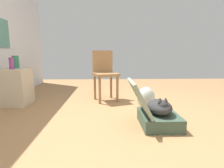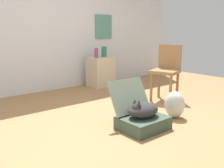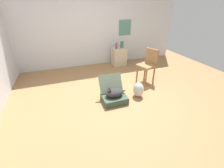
{
  "view_description": "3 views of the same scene",
  "coord_description": "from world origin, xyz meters",
  "px_view_note": "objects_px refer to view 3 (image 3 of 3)",
  "views": [
    {
      "loc": [
        -2.1,
        0.33,
        0.86
      ],
      "look_at": [
        0.08,
        0.25,
        0.48
      ],
      "focal_mm": 28.52,
      "sensor_mm": 36.0,
      "label": 1
    },
    {
      "loc": [
        -2.1,
        -2.2,
        1.13
      ],
      "look_at": [
        -0.14,
        0.2,
        0.47
      ],
      "focal_mm": 39.83,
      "sensor_mm": 36.0,
      "label": 2
    },
    {
      "loc": [
        -1.1,
        -2.97,
        1.98
      ],
      "look_at": [
        -0.02,
        0.04,
        0.27
      ],
      "focal_mm": 24.29,
      "sensor_mm": 36.0,
      "label": 3
    }
  ],
  "objects_px": {
    "plastic_bag_white": "(138,90)",
    "side_table": "(119,56)",
    "cat": "(114,93)",
    "chair": "(148,64)",
    "vase_short": "(122,44)",
    "suitcase_base": "(114,99)",
    "vase_tall": "(116,46)"
  },
  "relations": [
    {
      "from": "side_table",
      "to": "vase_tall",
      "type": "height_order",
      "value": "vase_tall"
    },
    {
      "from": "cat",
      "to": "side_table",
      "type": "height_order",
      "value": "side_table"
    },
    {
      "from": "plastic_bag_white",
      "to": "side_table",
      "type": "bearing_deg",
      "value": 80.39
    },
    {
      "from": "suitcase_base",
      "to": "side_table",
      "type": "relative_size",
      "value": 0.88
    },
    {
      "from": "chair",
      "to": "vase_tall",
      "type": "bearing_deg",
      "value": 175.51
    },
    {
      "from": "suitcase_base",
      "to": "plastic_bag_white",
      "type": "distance_m",
      "value": 0.63
    },
    {
      "from": "vase_short",
      "to": "vase_tall",
      "type": "bearing_deg",
      "value": -168.18
    },
    {
      "from": "suitcase_base",
      "to": "vase_tall",
      "type": "height_order",
      "value": "vase_tall"
    },
    {
      "from": "cat",
      "to": "plastic_bag_white",
      "type": "relative_size",
      "value": 1.36
    },
    {
      "from": "vase_short",
      "to": "chair",
      "type": "xyz_separation_m",
      "value": [
        0.13,
        -1.52,
        -0.2
      ]
    },
    {
      "from": "vase_short",
      "to": "cat",
      "type": "bearing_deg",
      "value": -116.85
    },
    {
      "from": "vase_tall",
      "to": "vase_short",
      "type": "xyz_separation_m",
      "value": [
        0.23,
        0.05,
        0.01
      ]
    },
    {
      "from": "suitcase_base",
      "to": "vase_tall",
      "type": "relative_size",
      "value": 2.85
    },
    {
      "from": "side_table",
      "to": "chair",
      "type": "distance_m",
      "value": 1.53
    },
    {
      "from": "chair",
      "to": "plastic_bag_white",
      "type": "bearing_deg",
      "value": -61.94
    },
    {
      "from": "suitcase_base",
      "to": "chair",
      "type": "bearing_deg",
      "value": 28.27
    },
    {
      "from": "side_table",
      "to": "vase_short",
      "type": "xyz_separation_m",
      "value": [
        0.11,
        0.02,
        0.41
      ]
    },
    {
      "from": "cat",
      "to": "vase_tall",
      "type": "xyz_separation_m",
      "value": [
        0.87,
        2.13,
        0.46
      ]
    },
    {
      "from": "suitcase_base",
      "to": "cat",
      "type": "bearing_deg",
      "value": 177.28
    },
    {
      "from": "plastic_bag_white",
      "to": "chair",
      "type": "height_order",
      "value": "chair"
    },
    {
      "from": "cat",
      "to": "vase_short",
      "type": "bearing_deg",
      "value": 63.15
    },
    {
      "from": "plastic_bag_white",
      "to": "side_table",
      "type": "relative_size",
      "value": 0.58
    },
    {
      "from": "suitcase_base",
      "to": "chair",
      "type": "distance_m",
      "value": 1.46
    },
    {
      "from": "suitcase_base",
      "to": "side_table",
      "type": "distance_m",
      "value": 2.38
    },
    {
      "from": "cat",
      "to": "chair",
      "type": "distance_m",
      "value": 1.43
    },
    {
      "from": "vase_short",
      "to": "plastic_bag_white",
      "type": "bearing_deg",
      "value": -102.45
    },
    {
      "from": "cat",
      "to": "vase_short",
      "type": "relative_size",
      "value": 2.27
    },
    {
      "from": "plastic_bag_white",
      "to": "side_table",
      "type": "height_order",
      "value": "side_table"
    },
    {
      "from": "suitcase_base",
      "to": "vase_tall",
      "type": "distance_m",
      "value": 2.38
    },
    {
      "from": "cat",
      "to": "vase_short",
      "type": "distance_m",
      "value": 2.49
    },
    {
      "from": "side_table",
      "to": "vase_short",
      "type": "height_order",
      "value": "vase_short"
    },
    {
      "from": "plastic_bag_white",
      "to": "vase_tall",
      "type": "distance_m",
      "value": 2.19
    }
  ]
}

